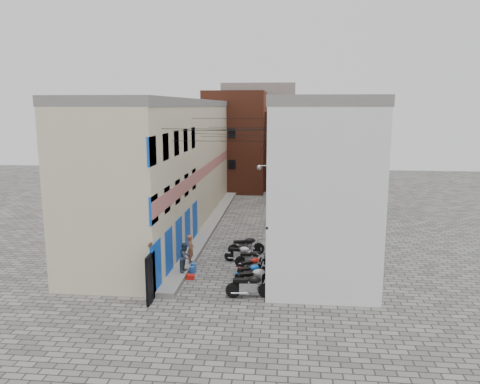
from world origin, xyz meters
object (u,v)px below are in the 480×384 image
(motorcycle_b, at_px, (254,277))
(motorcycle_e, at_px, (252,257))
(water_jug_far, at_px, (193,268))
(motorcycle_g, at_px, (246,245))
(red_crate, at_px, (190,277))
(motorcycle_c, at_px, (251,271))
(motorcycle_f, at_px, (241,252))
(person_b, at_px, (185,257))
(motorcycle_a, at_px, (249,284))
(water_jug_near, at_px, (192,271))
(person_a, at_px, (191,249))
(motorcycle_d, at_px, (252,265))

(motorcycle_b, xyz_separation_m, motorcycle_e, (-0.34, 3.14, -0.07))
(water_jug_far, bearing_deg, motorcycle_g, 51.67)
(red_crate, bearing_deg, motorcycle_c, 2.37)
(motorcycle_f, distance_m, motorcycle_g, 1.24)
(motorcycle_g, xyz_separation_m, person_b, (-2.77, -3.72, 0.38))
(motorcycle_g, bearing_deg, motorcycle_a, -9.92)
(motorcycle_a, height_order, motorcycle_f, motorcycle_a)
(motorcycle_f, distance_m, person_b, 3.62)
(motorcycle_e, height_order, motorcycle_g, motorcycle_g)
(motorcycle_e, relative_size, motorcycle_g, 0.87)
(water_jug_near, bearing_deg, motorcycle_e, 28.03)
(motorcycle_a, relative_size, red_crate, 5.73)
(person_a, distance_m, water_jug_near, 1.42)
(motorcycle_d, relative_size, person_b, 1.18)
(person_a, xyz_separation_m, person_b, (-0.02, -1.27, -0.03))
(motorcycle_d, distance_m, motorcycle_f, 2.05)
(motorcycle_e, xyz_separation_m, person_b, (-3.28, -1.71, 0.46))
(motorcycle_d, distance_m, motorcycle_g, 3.18)
(motorcycle_f, relative_size, motorcycle_g, 0.86)
(motorcycle_b, xyz_separation_m, water_jug_far, (-3.32, 2.02, -0.37))
(motorcycle_c, xyz_separation_m, person_a, (-3.36, 1.56, 0.55))
(motorcycle_f, relative_size, water_jug_near, 4.12)
(water_jug_far, distance_m, red_crate, 1.01)
(motorcycle_b, height_order, motorcycle_d, motorcycle_b)
(motorcycle_b, bearing_deg, water_jug_far, -141.99)
(motorcycle_d, bearing_deg, person_a, -138.93)
(motorcycle_a, distance_m, water_jug_far, 4.36)
(motorcycle_e, xyz_separation_m, water_jug_near, (-2.96, -1.58, -0.32))
(water_jug_near, bearing_deg, person_b, -157.60)
(motorcycle_a, distance_m, person_a, 5.04)
(motorcycle_a, bearing_deg, water_jug_far, -137.85)
(water_jug_near, bearing_deg, red_crate, -87.17)
(motorcycle_a, xyz_separation_m, person_a, (-3.45, 3.65, 0.41))
(motorcycle_e, bearing_deg, water_jug_far, -74.56)
(person_b, relative_size, water_jug_far, 3.11)
(water_jug_far, bearing_deg, motorcycle_e, 20.68)
(person_a, height_order, water_jug_far, person_a)
(person_b, bearing_deg, red_crate, -128.69)
(motorcycle_d, bearing_deg, motorcycle_c, -36.91)
(motorcycle_b, xyz_separation_m, motorcycle_g, (-0.84, 5.15, 0.01))
(motorcycle_a, distance_m, motorcycle_g, 6.14)
(motorcycle_e, height_order, water_jug_far, motorcycle_e)
(motorcycle_g, height_order, red_crate, motorcycle_g)
(water_jug_near, bearing_deg, motorcycle_b, -25.39)
(motorcycle_b, xyz_separation_m, motorcycle_d, (-0.25, 2.03, -0.09))
(motorcycle_e, height_order, red_crate, motorcycle_e)
(motorcycle_e, distance_m, red_crate, 3.65)
(motorcycle_g, relative_size, person_b, 1.43)
(motorcycle_g, xyz_separation_m, water_jug_far, (-2.48, -3.13, -0.38))
(water_jug_near, relative_size, red_crate, 1.20)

